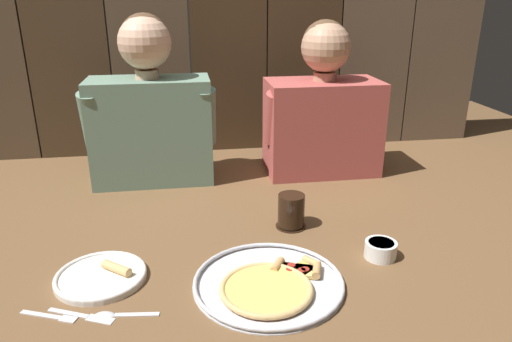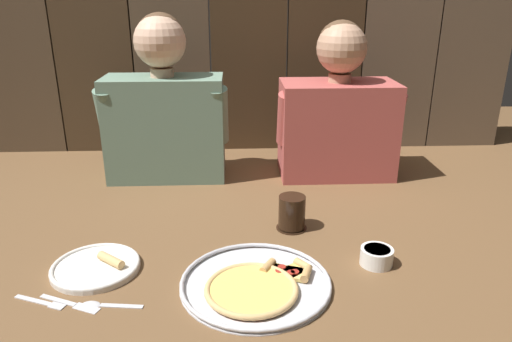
{
  "view_description": "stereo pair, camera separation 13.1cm",
  "coord_description": "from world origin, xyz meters",
  "px_view_note": "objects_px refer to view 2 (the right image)",
  "views": [
    {
      "loc": [
        -0.19,
        -1.11,
        0.64
      ],
      "look_at": [
        -0.01,
        0.1,
        0.18
      ],
      "focal_mm": 33.31,
      "sensor_mm": 36.0,
      "label": 1
    },
    {
      "loc": [
        -0.06,
        -1.12,
        0.64
      ],
      "look_at": [
        -0.01,
        0.1,
        0.18
      ],
      "focal_mm": 33.31,
      "sensor_mm": 36.0,
      "label": 2
    }
  ],
  "objects_px": {
    "pizza_tray": "(256,284)",
    "dipping_bowl": "(377,256)",
    "diner_left": "(164,107)",
    "dinner_plate": "(96,267)",
    "drinking_glass": "(292,213)",
    "diner_right": "(338,111)"
  },
  "relations": [
    {
      "from": "pizza_tray",
      "to": "drinking_glass",
      "type": "distance_m",
      "value": 0.32
    },
    {
      "from": "dinner_plate",
      "to": "drinking_glass",
      "type": "height_order",
      "value": "drinking_glass"
    },
    {
      "from": "pizza_tray",
      "to": "diner_right",
      "type": "height_order",
      "value": "diner_right"
    },
    {
      "from": "dinner_plate",
      "to": "dipping_bowl",
      "type": "height_order",
      "value": "dipping_bowl"
    },
    {
      "from": "dinner_plate",
      "to": "pizza_tray",
      "type": "bearing_deg",
      "value": -13.4
    },
    {
      "from": "dinner_plate",
      "to": "diner_left",
      "type": "height_order",
      "value": "diner_left"
    },
    {
      "from": "pizza_tray",
      "to": "diner_left",
      "type": "relative_size",
      "value": 0.61
    },
    {
      "from": "dipping_bowl",
      "to": "diner_left",
      "type": "relative_size",
      "value": 0.14
    },
    {
      "from": "dipping_bowl",
      "to": "pizza_tray",
      "type": "bearing_deg",
      "value": -163.99
    },
    {
      "from": "dinner_plate",
      "to": "diner_right",
      "type": "height_order",
      "value": "diner_right"
    },
    {
      "from": "dipping_bowl",
      "to": "diner_right",
      "type": "distance_m",
      "value": 0.68
    },
    {
      "from": "pizza_tray",
      "to": "dipping_bowl",
      "type": "distance_m",
      "value": 0.32
    },
    {
      "from": "pizza_tray",
      "to": "dipping_bowl",
      "type": "relative_size",
      "value": 4.31
    },
    {
      "from": "dinner_plate",
      "to": "diner_right",
      "type": "distance_m",
      "value": 0.99
    },
    {
      "from": "drinking_glass",
      "to": "diner_right",
      "type": "relative_size",
      "value": 0.18
    },
    {
      "from": "drinking_glass",
      "to": "diner_right",
      "type": "height_order",
      "value": "diner_right"
    },
    {
      "from": "pizza_tray",
      "to": "drinking_glass",
      "type": "relative_size",
      "value": 3.53
    },
    {
      "from": "dipping_bowl",
      "to": "diner_left",
      "type": "xyz_separation_m",
      "value": [
        -0.6,
        0.64,
        0.24
      ]
    },
    {
      "from": "dinner_plate",
      "to": "dipping_bowl",
      "type": "relative_size",
      "value": 2.63
    },
    {
      "from": "dinner_plate",
      "to": "diner_right",
      "type": "bearing_deg",
      "value": 41.52
    },
    {
      "from": "diner_left",
      "to": "diner_right",
      "type": "relative_size",
      "value": 1.05
    },
    {
      "from": "pizza_tray",
      "to": "drinking_glass",
      "type": "height_order",
      "value": "drinking_glass"
    }
  ]
}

